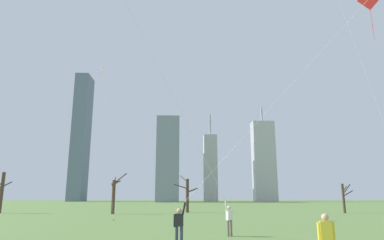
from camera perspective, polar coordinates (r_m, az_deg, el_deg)
name	(u,v)px	position (r m, az deg, el deg)	size (l,w,h in m)	color
kite_flyer_foreground_left_blue	(202,162)	(16.85, 1.61, -7.10)	(8.27, 12.48, 14.37)	#726656
kite_flyer_midfield_center_red	(212,185)	(15.18, 3.43, -10.88)	(9.34, 2.51, 11.51)	#33384C
bystander_far_off_by_trees	(327,238)	(11.53, 21.72, -17.97)	(0.50, 0.27, 1.62)	#33384C
distant_kite_drifting_left_orange	(103,81)	(37.19, -14.73, 6.39)	(2.71, 3.01, 15.86)	orange
bare_tree_rightmost	(187,194)	(47.56, -0.83, -12.27)	(3.40, 2.52, 5.07)	#423326
bare_tree_right_of_center	(1,191)	(51.93, -29.41, -10.43)	(1.96, 2.04, 5.27)	#4C3828
bare_tree_leftmost	(114,194)	(44.67, -12.99, -12.04)	(1.80, 2.84, 5.09)	#4C3828
bare_tree_left_of_center	(344,197)	(49.60, 24.19, -11.73)	(1.62, 1.64, 3.77)	#423326
skyline_mid_tower_left	(264,161)	(148.42, 11.97, -6.74)	(9.16, 6.81, 40.32)	#B2B2B7
skyline_wide_slab	(81,137)	(162.44, -18.17, -2.68)	(6.02, 11.45, 57.37)	slate
skyline_squat_block	(168,159)	(133.49, -4.06, -6.57)	(8.77, 10.06, 32.73)	gray
skyline_tall_tower	(210,167)	(144.97, 3.12, -7.98)	(5.57, 5.25, 37.07)	#B2B2B7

